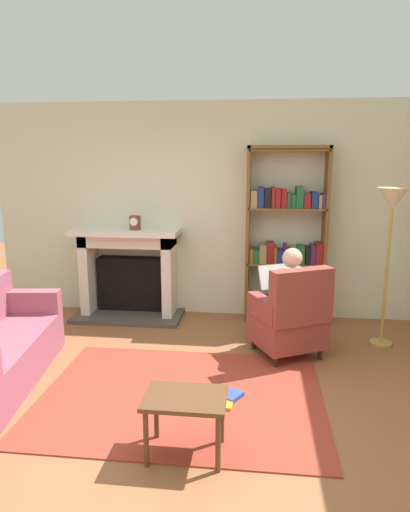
{
  "coord_description": "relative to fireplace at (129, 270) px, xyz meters",
  "views": [
    {
      "loc": [
        0.62,
        -3.23,
        2.01
      ],
      "look_at": [
        0.1,
        1.2,
        1.05
      ],
      "focal_mm": 31.97,
      "sensor_mm": 36.0,
      "label": 1
    }
  ],
  "objects": [
    {
      "name": "back_wall",
      "position": [
        1.01,
        0.25,
        0.75
      ],
      "size": [
        5.6,
        0.1,
        2.7
      ],
      "primitive_type": "cube",
      "color": "beige",
      "rests_on": "ground"
    },
    {
      "name": "seated_reader",
      "position": [
        1.93,
        -0.96,
        0.02
      ],
      "size": [
        0.52,
        0.6,
        1.14
      ],
      "rotation": [
        0.0,
        0.0,
        3.62
      ],
      "color": "silver",
      "rests_on": "ground"
    },
    {
      "name": "side_table",
      "position": [
        1.17,
        -2.76,
        -0.23
      ],
      "size": [
        0.56,
        0.39,
        0.44
      ],
      "color": "brown",
      "rests_on": "ground"
    },
    {
      "name": "area_rug",
      "position": [
        1.01,
        -2.0,
        -0.6
      ],
      "size": [
        2.4,
        1.8,
        0.01
      ],
      "primitive_type": "cube",
      "color": "#9C3727",
      "rests_on": "ground"
    },
    {
      "name": "armchair_reading",
      "position": [
        1.98,
        -1.06,
        -0.18
      ],
      "size": [
        0.85,
        0.84,
        0.97
      ],
      "rotation": [
        0.0,
        0.0,
        3.62
      ],
      "color": "#331E14",
      "rests_on": "ground"
    },
    {
      "name": "mantel_clock",
      "position": [
        0.12,
        -0.1,
        0.63
      ],
      "size": [
        0.14,
        0.14,
        0.17
      ],
      "color": "brown",
      "rests_on": "fireplace"
    },
    {
      "name": "ground",
      "position": [
        1.01,
        -2.3,
        -0.6
      ],
      "size": [
        14.0,
        14.0,
        0.0
      ],
      "primitive_type": "plane",
      "color": "#935936"
    },
    {
      "name": "floor_lamp",
      "position": [
        3.0,
        -0.63,
        0.85
      ],
      "size": [
        0.32,
        0.32,
        1.71
      ],
      "color": "#B7933F",
      "rests_on": "ground"
    },
    {
      "name": "bookshelf",
      "position": [
        1.97,
        0.04,
        0.42
      ],
      "size": [
        0.97,
        0.32,
        2.16
      ],
      "color": "brown",
      "rests_on": "ground"
    },
    {
      "name": "fireplace",
      "position": [
        0.0,
        0.0,
        0.0
      ],
      "size": [
        1.37,
        0.64,
        1.15
      ],
      "color": "#4C4742",
      "rests_on": "ground"
    },
    {
      "name": "scattered_books",
      "position": [
        1.37,
        -2.05,
        -0.57
      ],
      "size": [
        0.37,
        0.33,
        0.04
      ],
      "color": "#334CA5",
      "rests_on": "area_rug"
    }
  ]
}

